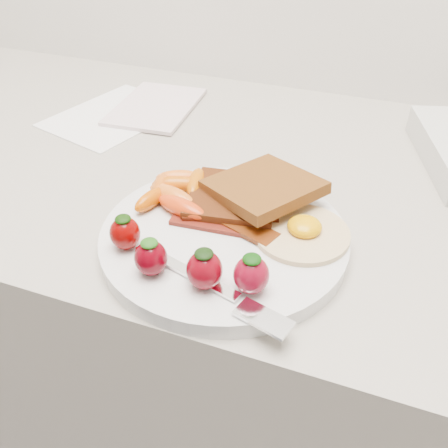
% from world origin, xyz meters
% --- Properties ---
extents(counter, '(2.00, 0.60, 0.90)m').
position_xyz_m(counter, '(0.00, 1.70, 0.45)').
color(counter, gray).
rests_on(counter, ground).
extents(plate, '(0.27, 0.27, 0.02)m').
position_xyz_m(plate, '(0.02, 1.54, 0.91)').
color(plate, silver).
rests_on(plate, counter).
extents(toast_lower, '(0.11, 0.11, 0.01)m').
position_xyz_m(toast_lower, '(0.01, 1.59, 0.93)').
color(toast_lower, black).
rests_on(toast_lower, plate).
extents(toast_upper, '(0.15, 0.15, 0.03)m').
position_xyz_m(toast_upper, '(0.04, 1.60, 0.94)').
color(toast_upper, '#481E0C').
rests_on(toast_upper, toast_lower).
extents(fried_egg, '(0.11, 0.11, 0.02)m').
position_xyz_m(fried_egg, '(0.10, 1.56, 0.92)').
color(fried_egg, '#F2E8BC').
rests_on(fried_egg, plate).
extents(bacon_strips, '(0.12, 0.07, 0.01)m').
position_xyz_m(bacon_strips, '(0.02, 1.55, 0.92)').
color(bacon_strips, black).
rests_on(bacon_strips, plate).
extents(baby_carrots, '(0.09, 0.11, 0.02)m').
position_xyz_m(baby_carrots, '(-0.06, 1.58, 0.93)').
color(baby_carrots, '#BE5305').
rests_on(baby_carrots, plate).
extents(strawberries, '(0.17, 0.06, 0.04)m').
position_xyz_m(strawberries, '(0.01, 1.46, 0.94)').
color(strawberries, '#620201').
rests_on(strawberries, plate).
extents(fork, '(0.18, 0.07, 0.00)m').
position_xyz_m(fork, '(0.05, 1.45, 0.92)').
color(fork, white).
rests_on(fork, plate).
extents(paper_sheet, '(0.21, 0.24, 0.00)m').
position_xyz_m(paper_sheet, '(-0.27, 1.78, 0.90)').
color(paper_sheet, white).
rests_on(paper_sheet, counter).
extents(notepad, '(0.14, 0.19, 0.01)m').
position_xyz_m(notepad, '(-0.22, 1.83, 0.91)').
color(notepad, silver).
rests_on(notepad, paper_sheet).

